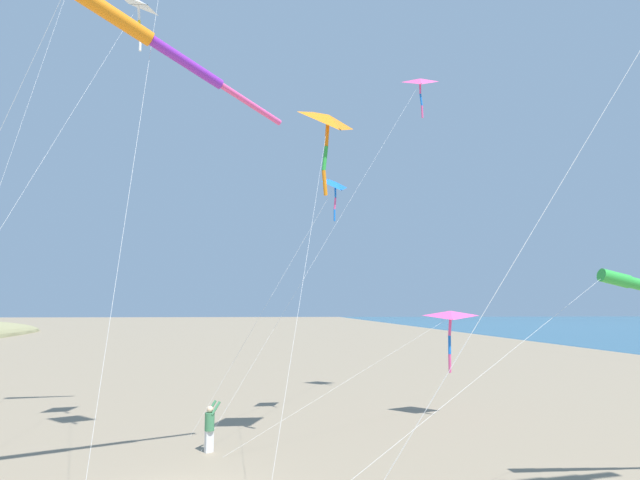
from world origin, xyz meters
name	(u,v)px	position (x,y,z in m)	size (l,w,h in m)	color
person_adult_flyer	(210,424)	(0.38, 5.15, 1.01)	(0.66, 0.62, 1.85)	silver
kite_delta_striped_overhead	(329,121)	(4.83, 4.53, 12.77)	(3.76, 9.88, 13.44)	orange
kite_delta_long_streamer_left	(336,185)	(5.75, 9.61, 11.36)	(7.20, 2.71, 11.79)	blue
kite_delta_blue_topmost	(420,82)	(11.58, 14.23, 19.07)	(12.44, 9.71, 19.60)	#EF4C93
kite_delta_orange_high_right	(139,5)	(-3.20, 6.10, 18.25)	(4.59, 10.56, 18.65)	white
kite_delta_black_fish_shape	(450,316)	(11.58, 10.15, 4.96)	(11.76, 6.60, 5.35)	#EF4C93
kite_windsock_yellow_midlevel	(153,42)	(-1.12, 0.10, 13.48)	(11.93, 4.60, 14.48)	orange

